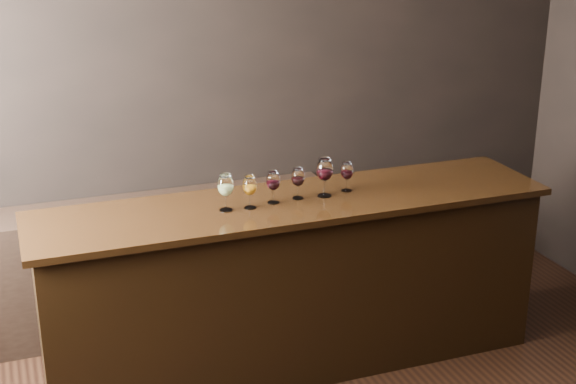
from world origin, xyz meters
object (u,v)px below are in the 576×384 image
object	(u,v)px
bar_counter	(294,286)
back_bar_shelf	(155,262)
glass_red_d	(347,172)
glass_white	(226,186)
glass_red_c	(325,171)
glass_red_b	(298,178)
glass_red_a	(273,182)
glass_amber	(250,186)

from	to	relation	value
bar_counter	back_bar_shelf	size ratio (longest dim) A/B	1.22
bar_counter	glass_red_d	size ratio (longest dim) A/B	16.61
back_bar_shelf	glass_white	distance (m)	1.11
bar_counter	glass_white	xyz separation A→B (m)	(-0.39, -0.02, 0.66)
bar_counter	back_bar_shelf	xyz separation A→B (m)	(-0.64, 0.77, -0.08)
glass_white	glass_red_c	xyz separation A→B (m)	(0.57, 0.03, 0.01)
bar_counter	glass_red_d	xyz separation A→B (m)	(0.33, 0.04, 0.64)
glass_red_b	glass_white	bearing A→B (deg)	-174.37
back_bar_shelf	glass_red_b	bearing A→B (deg)	-48.25
glass_red_c	glass_red_d	size ratio (longest dim) A/B	1.30
glass_white	glass_red_b	size ratio (longest dim) A/B	1.15
glass_red_a	glass_red_d	bearing A→B (deg)	4.88
glass_amber	glass_red_c	distance (m)	0.44
glass_amber	glass_red_a	xyz separation A→B (m)	(0.14, 0.03, -0.00)
back_bar_shelf	glass_red_d	bearing A→B (deg)	-37.03
bar_counter	glass_red_a	xyz separation A→B (m)	(-0.12, -0.00, 0.64)
glass_amber	glass_red_c	world-z (taller)	glass_red_c
glass_red_b	bar_counter	bearing A→B (deg)	-147.33
glass_amber	glass_red_a	world-z (taller)	glass_amber
glass_amber	glass_red_b	world-z (taller)	glass_amber
glass_red_d	glass_amber	bearing A→B (deg)	-173.23
glass_red_a	glass_red_c	bearing A→B (deg)	0.57
bar_counter	glass_red_c	bearing A→B (deg)	0.90
glass_white	glass_red_b	world-z (taller)	glass_white
glass_red_d	glass_red_b	bearing A→B (deg)	-176.36
glass_red_d	glass_red_a	bearing A→B (deg)	-175.12
glass_red_c	glass_red_d	distance (m)	0.16
glass_red_c	glass_red_d	world-z (taller)	glass_red_c
bar_counter	glass_red_d	distance (m)	0.72
glass_red_d	glass_white	bearing A→B (deg)	-175.20
glass_red_b	glass_amber	bearing A→B (deg)	-170.04
glass_white	glass_amber	world-z (taller)	glass_white
glass_red_d	glass_red_c	bearing A→B (deg)	-166.74
glass_white	glass_red_b	xyz separation A→B (m)	(0.42, 0.04, -0.02)
back_bar_shelf	glass_red_b	distance (m)	1.24
back_bar_shelf	glass_red_c	size ratio (longest dim) A/B	10.41
bar_counter	glass_red_a	bearing A→B (deg)	-179.54
glass_white	glass_red_a	world-z (taller)	glass_white
bar_counter	glass_red_b	distance (m)	0.64
glass_red_b	glass_red_c	bearing A→B (deg)	-6.20
back_bar_shelf	glass_amber	distance (m)	1.15
glass_amber	glass_red_d	world-z (taller)	glass_amber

